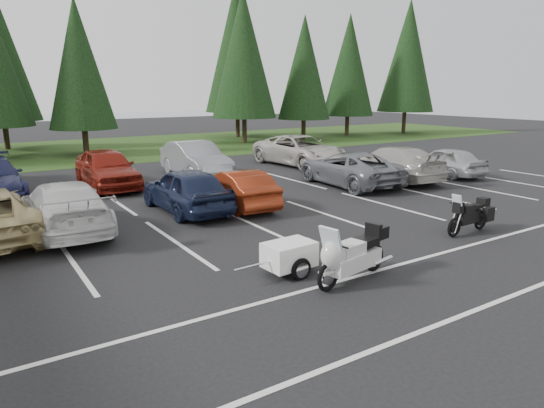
{
  "coord_description": "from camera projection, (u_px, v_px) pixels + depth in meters",
  "views": [
    {
      "loc": [
        -6.87,
        -11.0,
        4.08
      ],
      "look_at": [
        -0.07,
        -0.5,
        1.12
      ],
      "focal_mm": 32.0,
      "sensor_mm": 36.0,
      "label": 1
    }
  ],
  "objects": [
    {
      "name": "cargo_trailer",
      "position": [
        289.0,
        258.0,
        10.93
      ],
      "size": [
        1.68,
        1.01,
        0.75
      ],
      "primitive_type": null,
      "rotation": [
        0.0,
        0.0,
        0.06
      ],
      "color": "white",
      "rests_on": "ground"
    },
    {
      "name": "car_far_3",
      "position": [
        195.0,
        160.0,
        22.95
      ],
      "size": [
        1.88,
        5.13,
        1.68
      ],
      "primitive_type": "imported",
      "rotation": [
        0.0,
        0.0,
        -0.02
      ],
      "color": "gray",
      "rests_on": "ground"
    },
    {
      "name": "car_near_4",
      "position": [
        186.0,
        190.0,
        16.46
      ],
      "size": [
        1.88,
        4.52,
        1.53
      ],
      "primitive_type": "imported",
      "rotation": [
        0.0,
        0.0,
        3.16
      ],
      "color": "#161E38",
      "rests_on": "ground"
    },
    {
      "name": "car_near_8",
      "position": [
        446.0,
        161.0,
        23.46
      ],
      "size": [
        1.93,
        4.16,
        1.38
      ],
      "primitive_type": "imported",
      "rotation": [
        0.0,
        0.0,
        3.07
      ],
      "color": "#A5A7AA",
      "rests_on": "ground"
    },
    {
      "name": "stall_markings",
      "position": [
        231.0,
        223.0,
        15.19
      ],
      "size": [
        32.0,
        16.0,
        0.01
      ],
      "primitive_type": "cube",
      "color": "silver",
      "rests_on": "ground"
    },
    {
      "name": "touring_motorcycle",
      "position": [
        353.0,
        250.0,
        10.45
      ],
      "size": [
        2.63,
        1.24,
        1.4
      ],
      "primitive_type": null,
      "rotation": [
        0.0,
        0.0,
        0.19
      ],
      "color": "silver",
      "rests_on": "ground"
    },
    {
      "name": "car_far_4",
      "position": [
        300.0,
        150.0,
        26.59
      ],
      "size": [
        3.21,
        6.11,
        1.64
      ],
      "primitive_type": "imported",
      "rotation": [
        0.0,
        0.0,
        0.08
      ],
      "color": "beige",
      "rests_on": "ground"
    },
    {
      "name": "car_near_6",
      "position": [
        349.0,
        168.0,
        21.08
      ],
      "size": [
        2.81,
        5.44,
        1.47
      ],
      "primitive_type": "imported",
      "rotation": [
        0.0,
        0.0,
        3.07
      ],
      "color": "slate",
      "rests_on": "ground"
    },
    {
      "name": "lake_water",
      "position": [
        59.0,
        123.0,
        60.61
      ],
      "size": [
        70.0,
        50.0,
        0.02
      ],
      "primitive_type": "cube",
      "color": "gray",
      "rests_on": "ground"
    },
    {
      "name": "car_near_3",
      "position": [
        65.0,
        207.0,
        14.13
      ],
      "size": [
        2.19,
        5.18,
        1.49
      ],
      "primitive_type": "imported",
      "rotation": [
        0.0,
        0.0,
        3.12
      ],
      "color": "silver",
      "rests_on": "ground"
    },
    {
      "name": "car_near_7",
      "position": [
        392.0,
        163.0,
        22.24
      ],
      "size": [
        2.59,
        5.52,
        1.56
      ],
      "primitive_type": "imported",
      "rotation": [
        0.0,
        0.0,
        3.06
      ],
      "color": "#ACA79D",
      "rests_on": "ground"
    },
    {
      "name": "adventure_motorcycle",
      "position": [
        469.0,
        212.0,
        13.96
      ],
      "size": [
        2.09,
        0.81,
        1.25
      ],
      "primitive_type": null,
      "rotation": [
        0.0,
        0.0,
        0.04
      ],
      "color": "black",
      "rests_on": "ground"
    },
    {
      "name": "conifer_8",
      "position": [
        349.0,
        65.0,
        42.76
      ],
      "size": [
        4.53,
        4.53,
        10.56
      ],
      "color": "#332316",
      "rests_on": "ground"
    },
    {
      "name": "car_near_5",
      "position": [
        239.0,
        188.0,
        17.15
      ],
      "size": [
        1.74,
        4.14,
        1.33
      ],
      "primitive_type": "imported",
      "rotation": [
        0.0,
        0.0,
        3.06
      ],
      "color": "maroon",
      "rests_on": "ground"
    },
    {
      "name": "car_far_2",
      "position": [
        107.0,
        168.0,
        20.48
      ],
      "size": [
        2.02,
        4.91,
        1.67
      ],
      "primitive_type": "imported",
      "rotation": [
        0.0,
        0.0,
        -0.01
      ],
      "color": "maroon",
      "rests_on": "ground"
    },
    {
      "name": "ground",
      "position": [
        264.0,
        239.0,
        13.56
      ],
      "size": [
        120.0,
        120.0,
        0.0
      ],
      "primitive_type": "plane",
      "color": "black",
      "rests_on": "ground"
    },
    {
      "name": "grass_strip",
      "position": [
        79.0,
        151.0,
        33.17
      ],
      "size": [
        80.0,
        16.0,
        0.01
      ],
      "primitive_type": "cube",
      "color": "#1C3611",
      "rests_on": "ground"
    },
    {
      "name": "conifer_6",
      "position": [
        243.0,
        54.0,
        36.41
      ],
      "size": [
        4.93,
        4.93,
        11.48
      ],
      "color": "#332316",
      "rests_on": "ground"
    },
    {
      "name": "conifer_5",
      "position": [
        79.0,
        64.0,
        29.91
      ],
      "size": [
        4.14,
        4.14,
        9.63
      ],
      "color": "#332316",
      "rests_on": "ground"
    },
    {
      "name": "conifer_back_c",
      "position": [
        236.0,
        48.0,
        41.13
      ],
      "size": [
        5.5,
        5.5,
        12.81
      ],
      "color": "#332316",
      "rests_on": "ground"
    },
    {
      "name": "conifer_7",
      "position": [
        304.0,
        68.0,
        39.28
      ],
      "size": [
        4.27,
        4.27,
        9.94
      ],
      "color": "#332316",
      "rests_on": "ground"
    },
    {
      "name": "conifer_9",
      "position": [
        408.0,
        56.0,
        44.67
      ],
      "size": [
        5.19,
        5.19,
        12.1
      ],
      "color": "#332316",
      "rests_on": "ground"
    }
  ]
}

